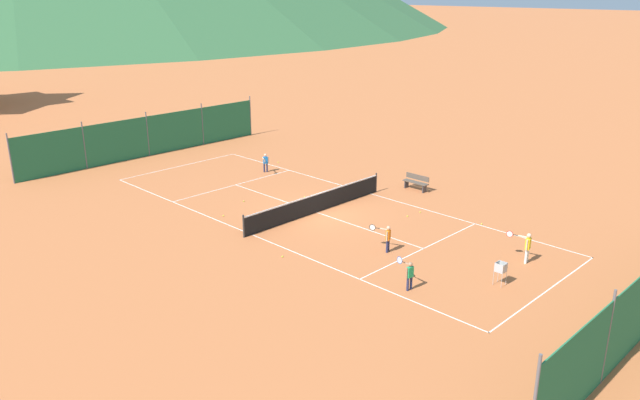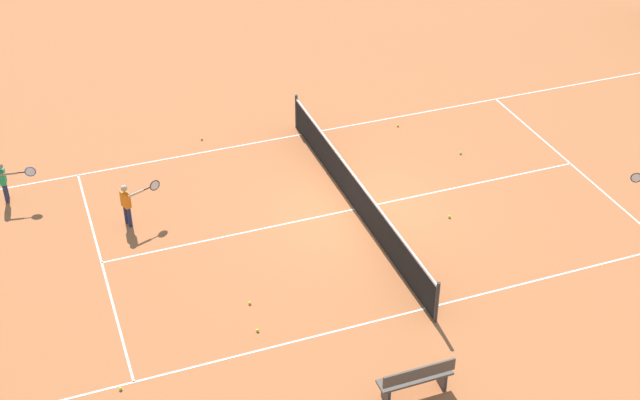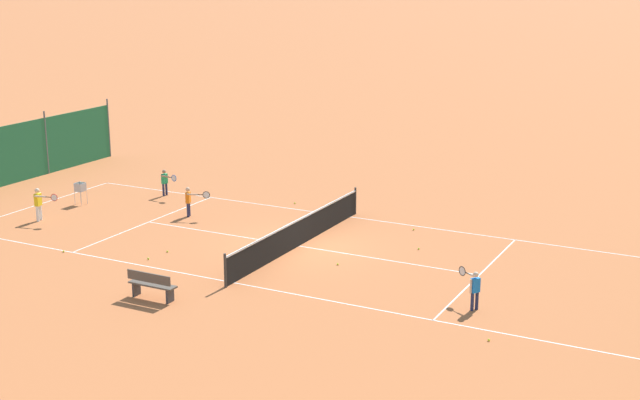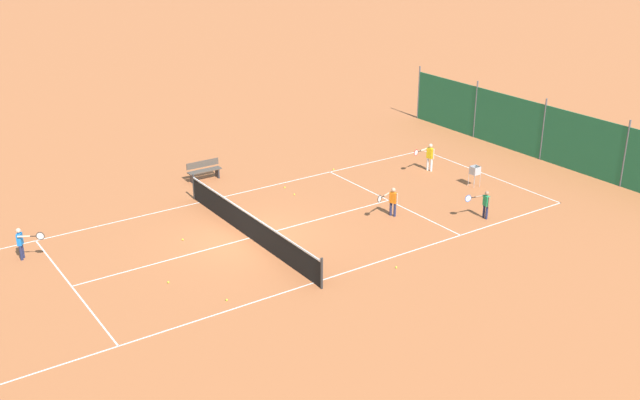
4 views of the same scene
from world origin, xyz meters
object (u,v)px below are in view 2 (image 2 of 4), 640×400
(tennis_net, at_px, (356,193))
(tennis_ball_alley_left, at_px, (250,303))
(tennis_ball_by_net_right, at_px, (398,126))
(tennis_ball_near_corner, at_px, (449,217))
(tennis_ball_mid_court, at_px, (202,139))
(tennis_ball_service_box, at_px, (461,153))
(player_far_service, at_px, (128,201))
(player_near_baseline, at_px, (5,179))
(tennis_ball_far_corner, at_px, (257,330))
(tennis_ball_by_net_left, at_px, (121,389))
(courtside_bench, at_px, (416,378))

(tennis_net, distance_m, tennis_ball_alley_left, 4.46)
(tennis_net, relative_size, tennis_ball_by_net_right, 139.09)
(tennis_ball_near_corner, bearing_deg, tennis_ball_mid_court, -140.79)
(tennis_ball_service_box, bearing_deg, tennis_ball_near_corner, -32.78)
(player_far_service, xyz_separation_m, tennis_ball_near_corner, (2.51, 7.54, -0.64))
(player_near_baseline, xyz_separation_m, tennis_ball_far_corner, (7.01, 4.54, -0.62))
(tennis_ball_near_corner, bearing_deg, tennis_ball_by_net_left, -70.83)
(tennis_ball_mid_court, relative_size, tennis_ball_by_net_left, 1.00)
(player_far_service, bearing_deg, tennis_ball_near_corner, 71.59)
(tennis_ball_mid_court, xyz_separation_m, tennis_ball_far_corner, (8.33, -0.87, 0.00))
(tennis_net, distance_m, courtside_bench, 6.48)
(tennis_net, distance_m, tennis_ball_by_net_right, 4.56)
(tennis_ball_near_corner, relative_size, courtside_bench, 0.04)
(tennis_ball_by_net_left, bearing_deg, tennis_ball_by_net_right, 129.37)
(tennis_ball_mid_court, bearing_deg, tennis_ball_alley_left, -5.92)
(tennis_net, bearing_deg, tennis_ball_mid_court, -149.69)
(tennis_ball_service_box, bearing_deg, tennis_ball_by_net_left, -61.34)
(tennis_ball_far_corner, xyz_separation_m, tennis_ball_by_net_right, (-7.10, 6.48, 0.00))
(tennis_ball_service_box, bearing_deg, tennis_ball_mid_court, -116.46)
(player_far_service, distance_m, courtside_bench, 8.72)
(tennis_ball_far_corner, relative_size, tennis_ball_by_net_left, 1.00)
(tennis_ball_by_net_right, bearing_deg, tennis_ball_service_box, 25.79)
(tennis_ball_far_corner, xyz_separation_m, tennis_ball_alley_left, (-0.90, 0.10, 0.00))
(tennis_ball_by_net_right, distance_m, tennis_ball_near_corner, 4.80)
(tennis_ball_mid_court, relative_size, tennis_ball_service_box, 1.00)
(player_near_baseline, distance_m, tennis_ball_service_box, 12.19)
(player_far_service, bearing_deg, tennis_ball_service_box, 91.11)
(tennis_ball_far_corner, distance_m, tennis_ball_near_corner, 6.21)
(courtside_bench, bearing_deg, tennis_ball_by_net_left, -111.68)
(tennis_ball_far_corner, bearing_deg, tennis_ball_near_corner, 112.30)
(tennis_ball_by_net_left, distance_m, tennis_ball_near_corner, 9.26)
(tennis_net, distance_m, tennis_ball_mid_court, 5.58)
(tennis_ball_far_corner, bearing_deg, player_near_baseline, -147.06)
(tennis_ball_mid_court, height_order, tennis_ball_near_corner, same)
(player_near_baseline, distance_m, tennis_ball_mid_court, 5.60)
(tennis_ball_far_corner, height_order, tennis_ball_alley_left, same)
(tennis_ball_far_corner, xyz_separation_m, courtside_bench, (2.81, 2.34, 0.42))
(tennis_ball_alley_left, bearing_deg, tennis_net, 126.34)
(tennis_net, bearing_deg, tennis_ball_by_net_left, -57.71)
(tennis_ball_mid_court, height_order, tennis_ball_service_box, same)
(tennis_ball_mid_court, height_order, tennis_ball_by_net_left, same)
(tennis_ball_alley_left, height_order, tennis_ball_service_box, same)
(player_near_baseline, height_order, tennis_ball_near_corner, player_near_baseline)
(tennis_ball_by_net_left, xyz_separation_m, tennis_ball_service_box, (-5.73, 10.48, 0.00))
(tennis_ball_by_net_left, bearing_deg, tennis_ball_alley_left, 117.15)
(tennis_ball_by_net_right, height_order, courtside_bench, courtside_bench)
(tennis_ball_by_net_left, bearing_deg, tennis_ball_mid_court, 156.75)
(tennis_ball_far_corner, xyz_separation_m, tennis_ball_by_net_left, (0.69, -3.01, 0.00))
(tennis_ball_alley_left, xyz_separation_m, tennis_ball_by_net_left, (1.59, -3.10, 0.00))
(tennis_net, relative_size, tennis_ball_near_corner, 139.09)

